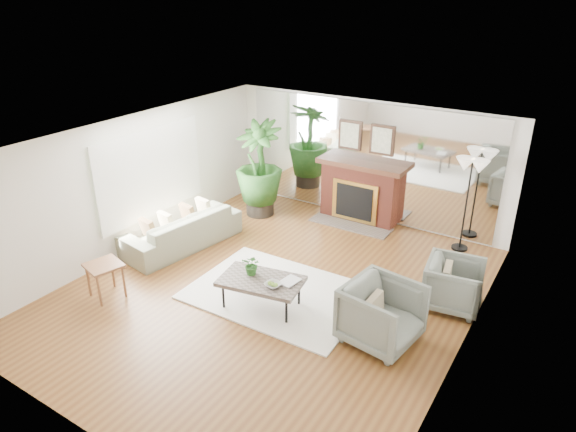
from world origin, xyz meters
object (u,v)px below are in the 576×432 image
Objects in this scene: potted_ficus at (259,166)px; sofa at (182,229)px; armchair_front at (382,314)px; coffee_table at (261,282)px; armchair_back at (454,284)px; side_table at (104,269)px; fireplace at (359,191)px; floor_lamp at (471,173)px.

sofa is at bearing -101.04° from potted_ficus.
armchair_front is (4.32, -0.68, 0.11)m from sofa.
armchair_back reaches higher than coffee_table.
side_table reaches higher than coffee_table.
coffee_table is 2.94m from armchair_back.
coffee_table is at bearing -54.49° from potted_ficus.
fireplace reaches higher than armchair_front.
armchair_front reaches higher than sofa.
sofa is at bearing 89.97° from armchair_back.
sofa is 1.29× the size of floor_lamp.
fireplace is 4.04m from armchair_front.
sofa is 4.97m from armchair_back.
side_table is at bearing 14.71° from sofa.
armchair_back reaches higher than side_table.
armchair_back is at bearing -78.31° from floor_lamp.
potted_ficus is 1.15× the size of floor_lamp.
floor_lamp is (4.12, 0.68, 0.42)m from potted_ficus.
coffee_table is 3.60m from potted_ficus.
side_table is 4.00m from potted_ficus.
armchair_back is (2.47, 1.60, -0.07)m from coffee_table.
potted_ficus is (0.39, 2.00, 0.76)m from sofa.
armchair_front reaches higher than coffee_table.
sofa is 3.67× the size of side_table.
armchair_back is at bearing -39.28° from fireplace.
fireplace is 1.00× the size of potted_ficus.
potted_ficus is at bearing 178.06° from sofa.
armchair_front is 4.32m from side_table.
floor_lamp is at bearing -4.15° from fireplace.
potted_ficus is at bearing -170.67° from floor_lamp.
potted_ficus reaches higher than armchair_front.
floor_lamp is (4.51, 2.67, 1.18)m from sofa.
coffee_table is (0.13, -3.72, -0.20)m from fireplace.
side_table is (-2.13, -4.78, -0.17)m from fireplace.
armchair_back is 1.51m from armchair_front.
fireplace reaches higher than side_table.
armchair_front is at bearing 17.13° from side_table.
fireplace is 2.15m from potted_ficus.
floor_lamp is (2.19, -0.16, 0.86)m from fireplace.
sofa is 4.37m from armchair_front.
sofa is 2.36× the size of armchair_front.
coffee_table is 2.17× the size of side_table.
armchair_back is at bearing -15.22° from armchair_front.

